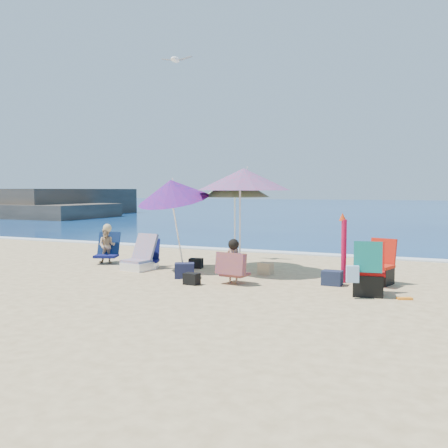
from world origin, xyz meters
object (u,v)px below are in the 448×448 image
at_px(furled_umbrella, 344,244).
at_px(camp_chair_left, 379,271).
at_px(umbrella_turquoise, 244,179).
at_px(person_center, 233,262).
at_px(chair_rainbow, 139,260).
at_px(camp_chair_right, 368,276).
at_px(umbrella_striped, 236,187).
at_px(person_left, 107,245).
at_px(umbrella_blue, 172,190).
at_px(chair_navy, 148,260).
at_px(seagull, 176,60).

bearing_deg(furled_umbrella, camp_chair_left, 7.72).
relative_size(umbrella_turquoise, person_center, 2.78).
height_order(chair_rainbow, camp_chair_right, camp_chair_right).
distance_m(umbrella_striped, person_left, 3.58).
bearing_deg(umbrella_striped, person_left, -167.83).
xyz_separation_m(camp_chair_left, person_left, (-6.58, 0.18, 0.18)).
relative_size(umbrella_striped, camp_chair_left, 2.44).
distance_m(umbrella_striped, chair_rainbow, 2.82).
bearing_deg(camp_chair_right, chair_rainbow, 171.35).
height_order(umbrella_turquoise, chair_rainbow, umbrella_turquoise).
height_order(umbrella_blue, chair_navy, umbrella_blue).
xyz_separation_m(furled_umbrella, camp_chair_left, (0.67, 0.09, -0.49)).
xyz_separation_m(chair_rainbow, camp_chair_left, (5.26, 0.39, 0.05)).
bearing_deg(furled_umbrella, chair_navy, 179.64).
bearing_deg(umbrella_blue, chair_navy, 170.73).
height_order(chair_navy, camp_chair_right, camp_chair_right).
bearing_deg(camp_chair_left, camp_chair_right, -91.91).
xyz_separation_m(umbrella_striped, seagull, (-1.86, 0.48, 3.24)).
bearing_deg(person_center, camp_chair_left, 23.25).
xyz_separation_m(camp_chair_left, person_center, (-2.60, -1.12, 0.16)).
distance_m(camp_chair_left, seagull, 7.28).
bearing_deg(umbrella_turquoise, camp_chair_left, -3.78).
distance_m(umbrella_striped, camp_chair_right, 4.22).
bearing_deg(chair_rainbow, chair_navy, 83.48).
xyz_separation_m(umbrella_blue, person_center, (1.89, -0.94, -1.40)).
bearing_deg(furled_umbrella, seagull, 162.53).
distance_m(umbrella_striped, umbrella_blue, 1.53).
bearing_deg(umbrella_striped, seagull, 165.63).
bearing_deg(umbrella_blue, umbrella_striped, 43.48).
xyz_separation_m(person_left, seagull, (1.34, 1.17, 4.68)).
distance_m(furled_umbrella, seagull, 6.49).
xyz_separation_m(umbrella_striped, furled_umbrella, (2.71, -0.96, -1.14)).
bearing_deg(umbrella_blue, camp_chair_left, 2.32).
relative_size(umbrella_turquoise, person_left, 2.49).
relative_size(umbrella_turquoise, camp_chair_right, 2.54).
height_order(umbrella_blue, person_center, umbrella_blue).
height_order(umbrella_turquoise, camp_chair_left, umbrella_turquoise).
bearing_deg(seagull, umbrella_blue, -63.87).
height_order(umbrella_blue, camp_chair_right, umbrella_blue).
relative_size(furled_umbrella, chair_rainbow, 1.70).
relative_size(person_center, person_left, 0.90).
relative_size(chair_navy, camp_chair_left, 0.85).
relative_size(camp_chair_left, person_center, 1.01).
bearing_deg(chair_rainbow, person_center, -15.40).
relative_size(person_left, seagull, 1.19).
bearing_deg(seagull, chair_navy, -89.24).
relative_size(camp_chair_left, person_left, 0.90).
bearing_deg(umbrella_blue, furled_umbrella, 1.37).
height_order(umbrella_striped, camp_chair_left, umbrella_striped).
bearing_deg(umbrella_blue, camp_chair_right, -12.65).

